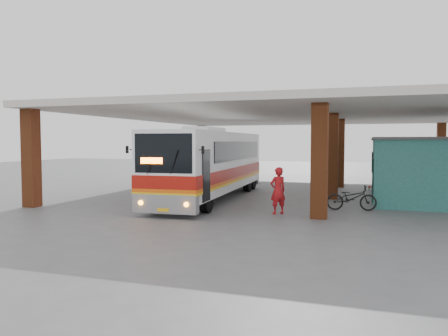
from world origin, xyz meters
TOP-DOWN VIEW (x-y plane):
  - ground at (0.00, 0.00)m, footprint 90.00×90.00m
  - brick_columns at (1.43, 5.00)m, footprint 20.10×21.60m
  - canopy_roof at (0.50, 6.50)m, footprint 21.00×23.00m
  - shop_building at (7.49, 4.00)m, footprint 5.20×8.20m
  - coach_bus at (-2.82, 1.07)m, footprint 3.21×12.48m
  - motorcycle at (4.10, -0.64)m, footprint 2.13×0.98m
  - pedestrian at (1.33, -2.52)m, footprint 0.82×0.80m
  - red_chair at (5.09, 7.67)m, footprint 0.47×0.47m

SIDE VIEW (x-z plane):
  - ground at x=0.00m, z-range 0.00..0.00m
  - red_chair at x=5.09m, z-range -0.03..0.75m
  - motorcycle at x=4.10m, z-range 0.00..1.08m
  - pedestrian at x=1.33m, z-range 0.00..1.89m
  - shop_building at x=7.49m, z-range 0.01..3.12m
  - coach_bus at x=-2.82m, z-range -0.01..3.59m
  - brick_columns at x=1.43m, z-range 0.00..4.35m
  - canopy_roof at x=0.50m, z-range 4.35..4.65m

